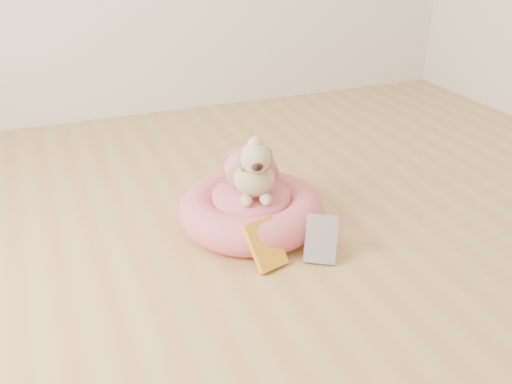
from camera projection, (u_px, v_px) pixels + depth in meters
name	position (u px, v px, depth m)	size (l,w,h in m)	color
floor	(331.00, 343.00, 1.65)	(4.50, 4.50, 0.00)	tan
pet_bed	(251.00, 210.00, 2.23)	(0.57, 0.57, 0.15)	#D15158
dog	(252.00, 159.00, 2.15)	(0.25, 0.36, 0.26)	brown
book_yellow	(265.00, 245.00, 1.98)	(0.12, 0.02, 0.18)	yellow
book_white	(321.00, 239.00, 2.02)	(0.11, 0.02, 0.17)	white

